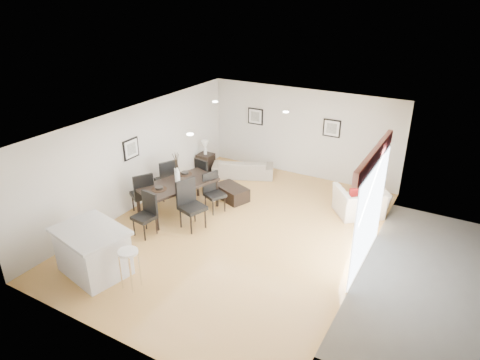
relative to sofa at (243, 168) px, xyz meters
The scene contains 26 objects.
ground 3.33m from the sofa, 63.39° to the right, with size 8.00×8.00×0.00m, color tan.
wall_back 2.11m from the sofa, 34.73° to the left, with size 6.00×0.04×2.70m, color silver.
wall_front 7.21m from the sofa, 77.95° to the right, with size 6.00×0.04×2.70m, color silver.
wall_left 3.50m from the sofa, 117.00° to the right, with size 0.04×8.00×2.70m, color silver.
wall_right 5.49m from the sofa, 33.49° to the right, with size 0.04×8.00×2.70m, color silver.
ceiling 4.11m from the sofa, 63.39° to the right, with size 6.00×8.00×0.02m, color white.
sofa is the anchor object (origin of this frame).
armchair 3.89m from the sofa, 10.25° to the right, with size 1.17×1.02×0.76m, color white.
dining_table 2.89m from the sofa, 96.53° to the right, with size 1.57×2.20×0.83m.
dining_chair_wnear 3.55m from the sofa, 107.01° to the right, with size 0.70×0.70×1.14m.
dining_chair_wfar 2.62m from the sofa, 113.40° to the right, with size 0.70×0.70×1.16m.
dining_chair_enear 3.34m from the sofa, 83.58° to the right, with size 0.69×0.69×1.21m.
dining_chair_efar 2.35m from the sofa, 80.38° to the right, with size 0.61×0.61×1.03m.
dining_chair_head 4.09m from the sofa, 94.39° to the right, with size 0.53×0.53×1.05m.
dining_chair_foot 1.66m from the sofa, 102.11° to the right, with size 0.56×0.56×1.06m.
vase 3.00m from the sofa, 96.53° to the right, with size 0.89×1.45×0.82m.
coffee_table 1.61m from the sofa, 72.06° to the right, with size 0.95×0.57×0.38m, color black.
side_table 1.22m from the sofa, 166.06° to the right, with size 0.45×0.45×0.60m, color black.
table_lamp 1.37m from the sofa, 166.06° to the right, with size 0.23×0.23×0.45m.
cushion 3.82m from the sofa, 12.15° to the right, with size 0.33×0.10×0.33m, color maroon.
kitchen_island 5.79m from the sofa, 92.50° to the right, with size 1.63×1.37×1.00m.
bar_stool 5.85m from the sofa, 82.73° to the right, with size 0.38×0.38×0.84m.
framed_print_back_left 1.71m from the sofa, 96.43° to the left, with size 0.52×0.04×0.52m.
framed_print_back_right 2.93m from the sofa, 22.75° to the left, with size 0.52×0.04×0.52m.
framed_print_left_wall 3.76m from the sofa, 115.08° to the right, with size 0.04×0.52×0.52m.
sliding_door 5.37m from the sofa, 30.99° to the right, with size 0.12×2.70×2.57m.
Camera 1 is at (4.46, -7.68, 5.41)m, focal length 32.00 mm.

